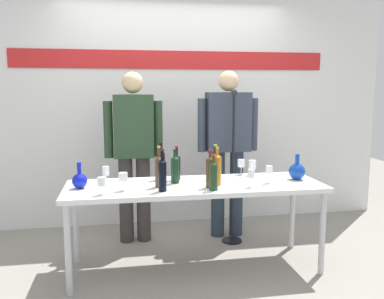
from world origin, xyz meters
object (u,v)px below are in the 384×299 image
object	(u,v)px
presenter_right	(228,142)
wine_bottle_1	(159,170)
wine_glass_left_2	(123,177)
wine_glass_right_2	(251,174)
wine_glass_right_3	(269,170)
decanter_blue_left	(80,180)
microphone_stand	(233,192)
wine_glass_right_0	(252,165)
display_table	(195,191)
wine_bottle_4	(175,168)
wine_bottle_8	(215,164)
wine_glass_left_1	(106,171)
wine_bottle_7	(177,166)
wine_bottle_2	(162,174)
wine_bottle_3	(217,169)
wine_bottle_5	(210,171)
decanter_blue_right	(297,171)
presenter_left	(134,147)
wine_glass_left_0	(102,182)
wine_bottle_6	(161,164)
wine_glass_right_1	(241,164)
wine_bottle_0	(213,175)

from	to	relation	value
presenter_right	wine_bottle_1	size ratio (longest dim) A/B	5.11
presenter_right	wine_glass_left_2	size ratio (longest dim) A/B	11.77
wine_glass_right_2	wine_glass_right_3	size ratio (longest dim) A/B	1.00
decanter_blue_left	microphone_stand	xyz separation A→B (m)	(1.43, 0.53, -0.30)
wine_glass_right_0	display_table	bearing A→B (deg)	-156.29
decanter_blue_left	wine_glass_right_2	xyz separation A→B (m)	(1.38, -0.21, 0.04)
wine_bottle_4	wine_bottle_8	xyz separation A→B (m)	(0.38, 0.11, 0.00)
wine_glass_left_1	wine_bottle_7	bearing A→B (deg)	0.66
wine_bottle_2	wine_bottle_4	world-z (taller)	wine_bottle_2
wine_bottle_8	wine_glass_right_3	size ratio (longest dim) A/B	2.08
wine_bottle_8	microphone_stand	bearing A→B (deg)	53.62
wine_glass_right_2	wine_glass_right_3	world-z (taller)	same
wine_bottle_2	wine_glass_left_2	size ratio (longest dim) A/B	2.29
wine_glass_left_2	display_table	bearing A→B (deg)	12.32
wine_bottle_3	display_table	bearing A→B (deg)	157.38
wine_bottle_8	wine_bottle_5	bearing A→B (deg)	-110.24
decanter_blue_right	wine_glass_right_0	world-z (taller)	decanter_blue_right
wine_bottle_4	wine_glass_left_1	xyz separation A→B (m)	(-0.58, 0.12, -0.03)
wine_bottle_7	wine_glass_right_3	bearing A→B (deg)	-19.49
decanter_blue_left	presenter_left	distance (m)	0.89
wine_bottle_8	wine_bottle_7	bearing A→B (deg)	176.81
wine_glass_left_2	wine_glass_right_3	distance (m)	1.23
wine_glass_left_0	decanter_blue_right	bearing A→B (deg)	8.20
wine_bottle_6	wine_glass_right_1	size ratio (longest dim) A/B	2.27
wine_bottle_1	wine_glass_right_2	xyz separation A→B (m)	(0.74, -0.15, -0.03)
wine_bottle_0	wine_glass_right_2	distance (m)	0.33
wine_bottle_1	presenter_right	bearing A→B (deg)	45.14
wine_bottle_3	wine_glass_right_2	world-z (taller)	wine_bottle_3
presenter_right	wine_glass_left_1	bearing A→B (deg)	-155.63
decanter_blue_left	wine_bottle_2	bearing A→B (deg)	-17.96
wine_bottle_5	decanter_blue_left	bearing A→B (deg)	172.13
display_table	wine_bottle_6	distance (m)	0.41
wine_glass_left_2	microphone_stand	distance (m)	1.33
wine_glass_left_1	wine_glass_right_1	size ratio (longest dim) A/B	0.97
wine_bottle_0	presenter_right	bearing A→B (deg)	68.96
wine_bottle_1	wine_glass_right_0	xyz separation A→B (m)	(0.90, 0.31, -0.04)
presenter_right	wine_glass_left_1	world-z (taller)	presenter_right
decanter_blue_left	wine_bottle_5	world-z (taller)	wine_bottle_5
wine_bottle_8	wine_glass_right_3	bearing A→B (deg)	-31.02
presenter_left	wine_glass_right_3	world-z (taller)	presenter_left
wine_bottle_6	wine_bottle_2	bearing A→B (deg)	-94.25
wine_bottle_5	wine_glass_right_1	distance (m)	0.59
wine_bottle_3	wine_glass_left_1	bearing A→B (deg)	163.90
display_table	wine_bottle_0	world-z (taller)	wine_bottle_0
wine_bottle_8	wine_glass_left_0	xyz separation A→B (m)	(-0.98, -0.41, -0.03)
wine_bottle_1	wine_bottle_5	world-z (taller)	wine_bottle_1
wine_glass_right_0	wine_glass_right_1	bearing A→B (deg)	155.60
wine_bottle_1	wine_bottle_6	world-z (taller)	wine_bottle_1
decanter_blue_right	wine_bottle_4	size ratio (longest dim) A/B	0.79
wine_bottle_1	wine_glass_right_3	world-z (taller)	wine_bottle_1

